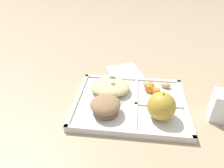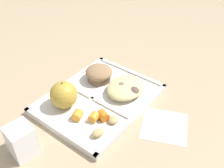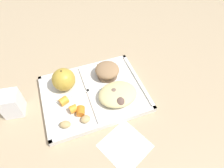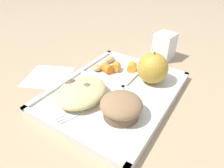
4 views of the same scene
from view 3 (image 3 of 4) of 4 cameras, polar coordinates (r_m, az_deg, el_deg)
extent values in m
plane|color=tan|center=(0.71, -5.35, -3.33)|extent=(6.00, 6.00, 0.00)
cube|color=silver|center=(0.70, -5.40, -2.95)|extent=(0.36, 0.28, 0.02)
cube|color=silver|center=(0.62, -1.83, -11.77)|extent=(0.36, 0.01, 0.01)
cube|color=silver|center=(0.78, -8.31, 5.04)|extent=(0.36, 0.01, 0.01)
cube|color=silver|center=(0.70, -19.48, -6.26)|extent=(0.01, 0.28, 0.01)
cube|color=silver|center=(0.73, 7.70, 1.36)|extent=(0.01, 0.28, 0.01)
cube|color=silver|center=(0.69, -6.94, -2.83)|extent=(0.01, 0.26, 0.01)
cube|color=silver|center=(0.70, -12.92, -3.61)|extent=(0.16, 0.01, 0.01)
sphere|color=#B79333|center=(0.70, -14.20, 1.29)|extent=(0.08, 0.08, 0.08)
cylinder|color=#4C381E|center=(0.67, -14.89, 3.64)|extent=(0.00, 0.00, 0.01)
cylinder|color=brown|center=(0.74, -1.42, 3.14)|extent=(0.08, 0.08, 0.02)
ellipsoid|color=#93704C|center=(0.72, -1.45, 4.23)|extent=(0.09, 0.09, 0.04)
cylinder|color=orange|center=(0.64, -9.32, -7.98)|extent=(0.03, 0.04, 0.03)
cylinder|color=orange|center=(0.68, -14.16, -4.91)|extent=(0.04, 0.04, 0.03)
cylinder|color=orange|center=(0.65, -11.44, -7.27)|extent=(0.03, 0.03, 0.03)
ellipsoid|color=tan|center=(0.63, -13.79, -11.62)|extent=(0.04, 0.04, 0.02)
ellipsoid|color=tan|center=(0.63, -7.92, -10.30)|extent=(0.03, 0.03, 0.02)
ellipsoid|color=#D6C684|center=(0.67, 1.72, -3.02)|extent=(0.14, 0.11, 0.04)
sphere|color=brown|center=(0.66, 2.07, -3.98)|extent=(0.03, 0.03, 0.03)
sphere|color=#755B4C|center=(0.67, 0.62, -2.74)|extent=(0.04, 0.04, 0.04)
sphere|color=brown|center=(0.65, 2.45, -5.42)|extent=(0.04, 0.04, 0.04)
sphere|color=#755B4C|center=(0.67, 1.88, -3.57)|extent=(0.03, 0.03, 0.03)
cube|color=silver|center=(0.70, 0.05, -1.39)|extent=(0.09, 0.04, 0.00)
cube|color=silver|center=(0.71, 5.33, -1.36)|extent=(0.04, 0.03, 0.00)
cylinder|color=silver|center=(0.70, 7.56, -1.92)|extent=(0.02, 0.01, 0.00)
cylinder|color=silver|center=(0.71, 7.50, -1.35)|extent=(0.02, 0.01, 0.00)
cylinder|color=silver|center=(0.71, 7.43, -0.79)|extent=(0.02, 0.01, 0.00)
cube|color=white|center=(0.71, -27.79, -5.22)|extent=(0.07, 0.07, 0.09)
cube|color=white|center=(0.61, 3.93, -17.91)|extent=(0.17, 0.17, 0.00)
camera|label=1|loc=(0.95, -20.04, 40.50)|focal=32.73mm
camera|label=2|loc=(0.40, -103.66, -16.36)|focal=42.73mm
camera|label=4|loc=(0.81, 15.82, 30.77)|focal=31.55mm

